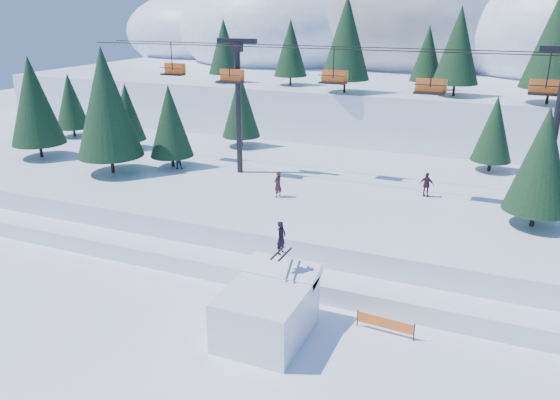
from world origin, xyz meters
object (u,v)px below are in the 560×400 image
at_px(banner_near, 385,323).
at_px(banner_far, 454,307).
at_px(chairlift, 381,94).
at_px(jump_kicker, 267,310).

distance_m(banner_near, banner_far, 4.11).
distance_m(chairlift, banner_far, 16.04).
relative_size(chairlift, banner_far, 16.25).
distance_m(chairlift, banner_near, 17.34).
height_order(jump_kicker, banner_near, jump_kicker).
xyz_separation_m(jump_kicker, chairlift, (1.06, 16.75, 7.95)).
xyz_separation_m(chairlift, banner_near, (4.11, -14.37, -8.78)).
relative_size(chairlift, banner_near, 16.12).
bearing_deg(jump_kicker, banner_near, 24.72).
bearing_deg(jump_kicker, banner_far, 33.31).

